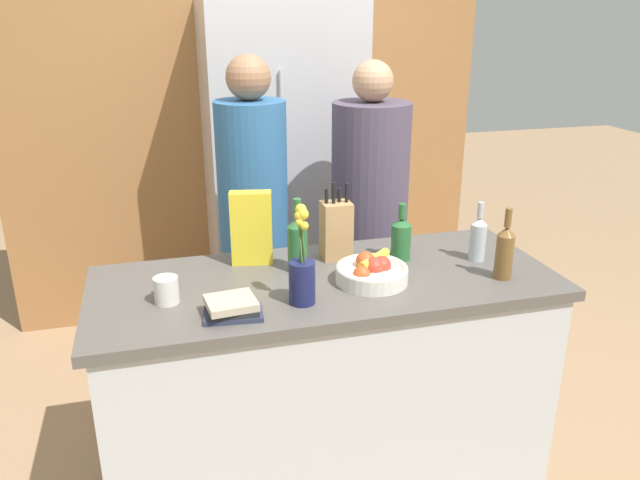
% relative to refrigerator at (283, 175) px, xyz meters
% --- Properties ---
extents(ground_plane, '(14.00, 14.00, 0.00)m').
position_rel_refrigerator_xyz_m(ground_plane, '(-0.14, -1.43, -0.96)').
color(ground_plane, '#A37F5B').
extents(kitchen_island, '(1.72, 0.70, 0.93)m').
position_rel_refrigerator_xyz_m(kitchen_island, '(-0.14, -1.43, -0.49)').
color(kitchen_island, silver).
rests_on(kitchen_island, ground_plane).
extents(back_wall_wood, '(2.92, 0.12, 2.60)m').
position_rel_refrigerator_xyz_m(back_wall_wood, '(-0.14, 0.36, 0.34)').
color(back_wall_wood, '#9E6B3D').
rests_on(back_wall_wood, ground_plane).
extents(refrigerator, '(0.85, 0.62, 1.92)m').
position_rel_refrigerator_xyz_m(refrigerator, '(0.00, 0.00, 0.00)').
color(refrigerator, '#B7B7BC').
rests_on(refrigerator, ground_plane).
extents(fruit_bowl, '(0.26, 0.26, 0.11)m').
position_rel_refrigerator_xyz_m(fruit_bowl, '(0.01, -1.50, 0.01)').
color(fruit_bowl, silver).
rests_on(fruit_bowl, kitchen_island).
extents(knife_block, '(0.12, 0.10, 0.31)m').
position_rel_refrigerator_xyz_m(knife_block, '(-0.04, -1.24, 0.09)').
color(knife_block, tan).
rests_on(knife_block, kitchen_island).
extents(flower_vase, '(0.09, 0.09, 0.35)m').
position_rel_refrigerator_xyz_m(flower_vase, '(-0.27, -1.60, 0.08)').
color(flower_vase, '#191E4C').
rests_on(flower_vase, kitchen_island).
extents(cereal_box, '(0.17, 0.09, 0.29)m').
position_rel_refrigerator_xyz_m(cereal_box, '(-0.38, -1.21, 0.12)').
color(cereal_box, yellow).
rests_on(cereal_box, kitchen_island).
extents(coffee_mug, '(0.08, 0.12, 0.09)m').
position_rel_refrigerator_xyz_m(coffee_mug, '(-0.72, -1.48, 0.02)').
color(coffee_mug, silver).
rests_on(coffee_mug, kitchen_island).
extents(book_stack, '(0.20, 0.16, 0.06)m').
position_rel_refrigerator_xyz_m(book_stack, '(-0.52, -1.64, 0.00)').
color(book_stack, '#2D334C').
rests_on(book_stack, kitchen_island).
extents(bottle_oil, '(0.07, 0.07, 0.27)m').
position_rel_refrigerator_xyz_m(bottle_oil, '(0.49, -1.60, 0.08)').
color(bottle_oil, brown).
rests_on(bottle_oil, kitchen_island).
extents(bottle_vinegar, '(0.08, 0.08, 0.29)m').
position_rel_refrigerator_xyz_m(bottle_vinegar, '(-0.22, -1.33, 0.08)').
color(bottle_vinegar, '#286633').
rests_on(bottle_vinegar, kitchen_island).
extents(bottle_wine, '(0.08, 0.08, 0.23)m').
position_rel_refrigerator_xyz_m(bottle_wine, '(0.20, -1.32, 0.06)').
color(bottle_wine, '#286633').
rests_on(bottle_wine, kitchen_island).
extents(bottle_water, '(0.06, 0.06, 0.24)m').
position_rel_refrigerator_xyz_m(bottle_water, '(0.49, -1.41, 0.07)').
color(bottle_water, '#B2BCC1').
rests_on(bottle_water, kitchen_island).
extents(person_at_sink, '(0.32, 0.32, 1.70)m').
position_rel_refrigerator_xyz_m(person_at_sink, '(-0.29, -0.73, -0.00)').
color(person_at_sink, '#383842').
rests_on(person_at_sink, ground_plane).
extents(person_in_blue, '(0.38, 0.38, 1.66)m').
position_rel_refrigerator_xyz_m(person_in_blue, '(0.29, -0.69, -0.04)').
color(person_in_blue, '#383842').
rests_on(person_in_blue, ground_plane).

